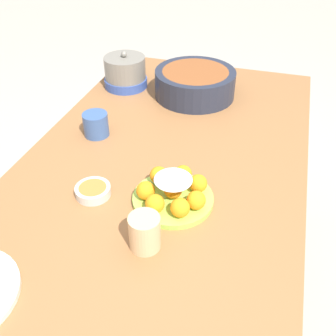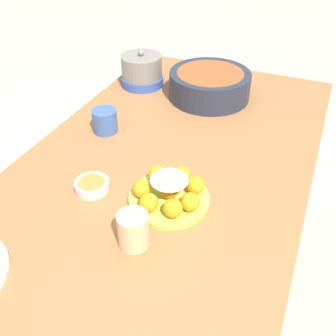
% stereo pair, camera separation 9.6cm
% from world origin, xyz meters
% --- Properties ---
extents(ground_plane, '(12.00, 12.00, 0.00)m').
position_xyz_m(ground_plane, '(0.00, 0.00, 0.00)').
color(ground_plane, '#B2A899').
extents(dining_table, '(1.56, 0.87, 0.74)m').
position_xyz_m(dining_table, '(0.00, 0.00, 0.65)').
color(dining_table, '#936038').
rests_on(dining_table, ground_plane).
extents(cake_plate, '(0.22, 0.22, 0.08)m').
position_xyz_m(cake_plate, '(-0.18, -0.08, 0.77)').
color(cake_plate, '#99CC4C').
rests_on(cake_plate, dining_table).
extents(serving_bowl, '(0.32, 0.32, 0.10)m').
position_xyz_m(serving_bowl, '(0.45, 0.01, 0.79)').
color(serving_bowl, '#232838').
rests_on(serving_bowl, dining_table).
extents(sauce_bowl, '(0.10, 0.10, 0.03)m').
position_xyz_m(sauce_bowl, '(-0.22, 0.14, 0.75)').
color(sauce_bowl, beige).
rests_on(sauce_bowl, dining_table).
extents(cup_near, '(0.08, 0.08, 0.09)m').
position_xyz_m(cup_near, '(-0.35, -0.06, 0.78)').
color(cup_near, '#DBB27F').
rests_on(cup_near, dining_table).
extents(cup_far, '(0.08, 0.08, 0.08)m').
position_xyz_m(cup_far, '(0.07, 0.26, 0.78)').
color(cup_far, '#38568E').
rests_on(cup_far, dining_table).
extents(warming_pot, '(0.18, 0.18, 0.15)m').
position_xyz_m(warming_pot, '(0.45, 0.31, 0.80)').
color(warming_pot, '#334C99').
rests_on(warming_pot, dining_table).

